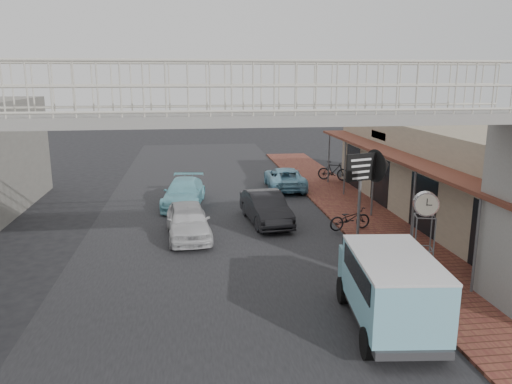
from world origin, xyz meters
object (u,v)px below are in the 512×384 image
object	(u,v)px
angkot_curb	(285,178)
street_clock	(426,208)
angkot_van	(390,281)
angkot_far	(184,193)
motorcycle_far	(333,171)
white_hatchback	(188,220)
arrow_sign	(380,166)
motorcycle_near	(350,218)
dark_sedan	(266,208)

from	to	relation	value
angkot_curb	street_clock	bearing A→B (deg)	98.93
angkot_van	angkot_far	bearing A→B (deg)	117.73
angkot_far	angkot_van	distance (m)	13.66
angkot_van	motorcycle_far	size ratio (longest dim) A/B	2.27
angkot_curb	white_hatchback	bearing A→B (deg)	59.22
white_hatchback	arrow_sign	bearing A→B (deg)	-14.09
angkot_curb	angkot_van	distance (m)	15.66
angkot_far	motorcycle_far	bearing A→B (deg)	34.06
angkot_curb	street_clock	distance (m)	13.77
white_hatchback	angkot_van	xyz separation A→B (m)	(4.83, -7.83, 0.58)
angkot_van	motorcycle_far	bearing A→B (deg)	84.31
motorcycle_near	arrow_sign	distance (m)	2.57
angkot_curb	street_clock	size ratio (longest dim) A/B	1.52
angkot_far	arrow_sign	bearing A→B (deg)	-33.13
motorcycle_far	street_clock	size ratio (longest dim) A/B	0.65
white_hatchback	street_clock	xyz separation A→B (m)	(6.64, -5.76, 1.77)
angkot_curb	arrow_sign	bearing A→B (deg)	104.28
angkot_van	angkot_curb	bearing A→B (deg)	94.60
angkot_van	motorcycle_far	xyz separation A→B (m)	(3.57, 17.10, -0.59)
dark_sedan	street_clock	size ratio (longest dim) A/B	1.42
angkot_curb	angkot_far	size ratio (longest dim) A/B	0.99
motorcycle_far	angkot_van	bearing A→B (deg)	-163.49
street_clock	angkot_van	bearing A→B (deg)	-115.38
angkot_curb	motorcycle_near	world-z (taller)	angkot_curb
angkot_van	street_clock	distance (m)	2.99
white_hatchback	dark_sedan	distance (m)	3.57
white_hatchback	street_clock	size ratio (longest dim) A/B	1.39
dark_sedan	arrow_sign	size ratio (longest dim) A/B	1.19
white_hatchback	motorcycle_far	size ratio (longest dim) A/B	2.13
angkot_van	white_hatchback	bearing A→B (deg)	127.76
motorcycle_near	motorcycle_far	bearing A→B (deg)	-23.97
angkot_curb	arrow_sign	xyz separation A→B (m)	(1.79, -9.03, 2.22)
white_hatchback	arrow_sign	world-z (taller)	arrow_sign
angkot_van	arrow_sign	size ratio (longest dim) A/B	1.24
angkot_van	arrow_sign	bearing A→B (deg)	77.70
white_hatchback	arrow_sign	xyz separation A→B (m)	(7.03, -1.21, 2.14)
angkot_van	motorcycle_near	xyz separation A→B (m)	(1.51, 7.65, -0.69)
motorcycle_near	motorcycle_far	world-z (taller)	motorcycle_far
angkot_curb	motorcycle_far	size ratio (longest dim) A/B	2.33
dark_sedan	motorcycle_far	xyz separation A→B (m)	(5.17, 7.76, -0.01)
dark_sedan	street_clock	xyz separation A→B (m)	(3.40, -7.26, 1.78)
angkot_far	angkot_curb	bearing A→B (deg)	35.44
white_hatchback	motorcycle_far	xyz separation A→B (m)	(8.40, 9.27, -0.02)
white_hatchback	angkot_curb	xyz separation A→B (m)	(5.24, 7.82, -0.07)
white_hatchback	angkot_van	bearing A→B (deg)	-62.63
motorcycle_far	arrow_sign	distance (m)	10.79
angkot_van	arrow_sign	distance (m)	7.15
angkot_van	arrow_sign	world-z (taller)	arrow_sign
angkot_curb	motorcycle_near	size ratio (longest dim) A/B	2.45
angkot_curb	motorcycle_far	world-z (taller)	motorcycle_far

